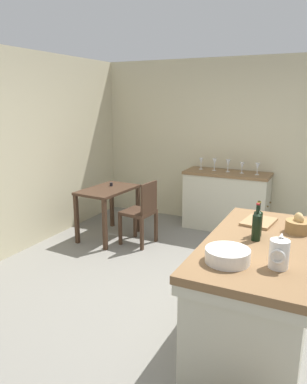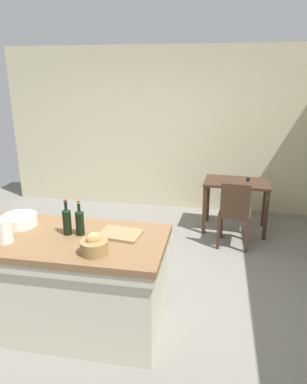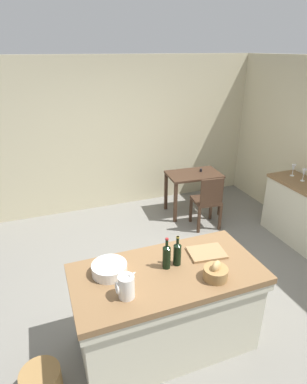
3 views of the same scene
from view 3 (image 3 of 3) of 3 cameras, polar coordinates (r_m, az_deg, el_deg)
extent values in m
plane|color=slate|center=(4.04, 3.39, -17.35)|extent=(6.76, 6.76, 0.00)
cube|color=beige|center=(5.66, -7.05, 10.01)|extent=(5.32, 0.12, 2.60)
cube|color=brown|center=(2.93, 2.50, -14.37)|extent=(1.70, 0.84, 0.06)
cube|color=beige|center=(2.97, 2.48, -15.43)|extent=(1.68, 0.82, 0.08)
cube|color=beige|center=(3.22, 2.35, -20.53)|extent=(1.62, 0.76, 0.83)
cube|color=beige|center=(5.19, 25.48, -3.95)|extent=(0.49, 1.25, 0.86)
cube|color=#3D281C|center=(5.48, 7.24, 3.14)|extent=(0.94, 0.62, 0.04)
cube|color=#3D281C|center=(5.28, 3.94, -1.97)|extent=(0.05, 0.05, 0.70)
cube|color=#3D281C|center=(5.60, 11.93, -0.85)|extent=(0.05, 0.05, 0.70)
cube|color=#3D281C|center=(5.69, 2.23, 0.13)|extent=(0.05, 0.05, 0.70)
cube|color=#3D281C|center=(5.99, 9.77, 1.06)|extent=(0.05, 0.05, 0.70)
cylinder|color=black|center=(5.57, 8.47, 3.88)|extent=(0.04, 0.04, 0.05)
cube|color=#3D281C|center=(5.17, 9.38, -1.52)|extent=(0.44, 0.44, 0.04)
cube|color=#3D281C|center=(4.93, 10.38, 0.03)|extent=(0.36, 0.07, 0.42)
cube|color=#3D281C|center=(5.50, 10.20, -2.76)|extent=(0.04, 0.04, 0.43)
cube|color=#3D281C|center=(5.36, 6.69, -3.22)|extent=(0.04, 0.04, 0.43)
cube|color=#3D281C|center=(5.21, 11.80, -4.49)|extent=(0.04, 0.04, 0.43)
cube|color=#3D281C|center=(5.07, 8.12, -5.04)|extent=(0.04, 0.04, 0.43)
cylinder|color=silver|center=(2.61, -4.87, -16.51)|extent=(0.13, 0.13, 0.20)
cone|color=silver|center=(2.55, -3.65, -14.41)|extent=(0.07, 0.04, 0.06)
torus|color=silver|center=(2.59, -6.54, -16.68)|extent=(0.02, 0.10, 0.10)
cylinder|color=silver|center=(2.88, -7.88, -13.44)|extent=(0.31, 0.31, 0.10)
cylinder|color=olive|center=(2.85, 11.02, -14.07)|extent=(0.21, 0.21, 0.10)
ellipsoid|color=tan|center=(2.80, 11.14, -12.91)|extent=(0.13, 0.12, 0.10)
cube|color=#99754C|center=(3.15, 9.47, -10.63)|extent=(0.37, 0.29, 0.02)
cylinder|color=black|center=(2.93, 4.25, -11.15)|extent=(0.07, 0.07, 0.20)
cone|color=black|center=(2.87, 4.32, -9.34)|extent=(0.07, 0.07, 0.02)
cylinder|color=black|center=(2.85, 4.35, -8.56)|extent=(0.03, 0.03, 0.07)
cylinder|color=#B29933|center=(2.83, 4.37, -8.06)|extent=(0.03, 0.03, 0.01)
cylinder|color=black|center=(2.89, 2.34, -11.66)|extent=(0.07, 0.07, 0.21)
cone|color=black|center=(2.82, 2.38, -9.76)|extent=(0.07, 0.07, 0.02)
cylinder|color=black|center=(2.79, 2.40, -8.93)|extent=(0.03, 0.03, 0.07)
cylinder|color=maroon|center=(2.78, 2.41, -8.40)|extent=(0.03, 0.03, 0.01)
cylinder|color=white|center=(5.17, 25.06, 1.85)|extent=(0.06, 0.06, 0.00)
cylinder|color=white|center=(5.15, 25.14, 2.25)|extent=(0.01, 0.01, 0.07)
cone|color=white|center=(5.12, 25.32, 3.19)|extent=(0.07, 0.07, 0.11)
cylinder|color=white|center=(5.31, 23.51, 2.72)|extent=(0.06, 0.06, 0.00)
cylinder|color=white|center=(5.30, 23.58, 3.10)|extent=(0.01, 0.01, 0.07)
cone|color=white|center=(5.27, 23.74, 3.99)|extent=(0.07, 0.07, 0.10)
cylinder|color=olive|center=(3.24, -19.35, -29.61)|extent=(0.33, 0.33, 0.27)
camera|label=1|loc=(2.63, -64.75, -6.15)|focal=34.46mm
camera|label=2|loc=(2.23, 75.93, -8.31)|focal=33.27mm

